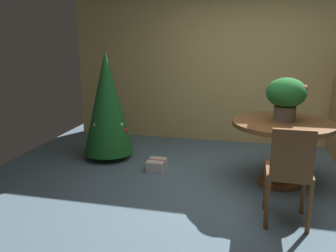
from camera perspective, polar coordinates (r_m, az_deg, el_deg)
The scene contains 7 objects.
ground_plane at distance 4.09m, azimuth 11.98°, elevation -11.13°, with size 6.60×6.60×0.00m, color slate.
back_wall_panel at distance 5.92m, azimuth 13.31°, elevation 9.66°, with size 6.00×0.10×2.60m, color tan.
round_dining_table at distance 4.35m, azimuth 17.95°, elevation -1.58°, with size 1.17×1.17×0.77m.
flower_vase at distance 4.31m, azimuth 18.56°, elevation 4.74°, with size 0.46×0.46×0.50m.
wooden_chair_near at distance 3.43m, azimuth 19.04°, elevation -6.72°, with size 0.41×0.44×0.96m.
holiday_tree at distance 5.09m, azimuth -9.82°, elevation 3.70°, with size 0.71×0.71×1.55m.
gift_box_cream at distance 4.75m, azimuth -1.85°, elevation -6.27°, with size 0.23×0.29×0.14m.
Camera 1 is at (0.03, -3.71, 1.73)m, focal length 37.71 mm.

